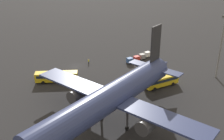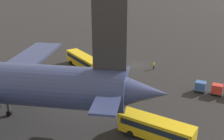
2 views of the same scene
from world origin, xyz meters
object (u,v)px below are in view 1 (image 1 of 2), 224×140
Objects in this scene: worker_person at (89,61)px; shuttle_bus_far at (161,80)px; cargo_cart_blue at (130,60)px; shuttle_bus_near at (56,76)px; airplane at (109,99)px; baggage_tug at (153,52)px; cargo_cart_white at (147,54)px; cargo_cart_grey at (142,56)px; cargo_cart_red at (136,58)px.

shuttle_bus_far is at bearing 105.00° from worker_person.
worker_person is 14.11m from cargo_cart_blue.
worker_person is at bearing -125.73° from shuttle_bus_near.
airplane is 48.21m from baggage_tug.
baggage_tug is (-16.38, -19.15, -0.93)m from shuttle_bus_far.
baggage_tug is 1.25× the size of cargo_cart_white.
shuttle_bus_far is at bearing 61.57° from cargo_cart_grey.
shuttle_bus_far is 25.22m from baggage_tug.
cargo_cart_grey is at bearing -156.99° from airplane.
cargo_cart_blue is at bearing -3.51° from cargo_cart_red.
airplane is 25.08× the size of cargo_cart_grey.
baggage_tug is 6.48m from cargo_cart_grey.
shuttle_bus_near is 38.82m from baggage_tug.
cargo_cart_white is (-20.13, 8.10, 0.32)m from worker_person.
airplane reaches higher than worker_person.
baggage_tug is (-38.75, 2.09, -0.91)m from shuttle_bus_near.
shuttle_bus_near is 5.68× the size of cargo_cart_white.
cargo_cart_red is (-30.91, -24.60, -6.14)m from airplane.
airplane reaches higher than cargo_cart_blue.
cargo_cart_red is (-6.98, -18.10, -0.68)m from shuttle_bus_far.
cargo_cart_blue is (5.95, 0.10, 0.00)m from cargo_cart_grey.
shuttle_bus_far is 18.73m from cargo_cart_blue.
cargo_cart_red and cargo_cart_blue have the same top height.
cargo_cart_white is (3.45, 0.39, 0.25)m from baggage_tug.
worker_person is (-16.73, -33.36, -6.47)m from airplane.
shuttle_bus_near is 26.55m from cargo_cart_blue.
cargo_cart_white reaches higher than worker_person.
baggage_tug is 3.49m from cargo_cart_white.
cargo_cart_blue is (12.38, 0.86, 0.25)m from baggage_tug.
cargo_cart_grey is 1.00× the size of cargo_cart_red.
cargo_cart_white is at bearing -176.98° from cargo_cart_blue.
cargo_cart_grey is 5.95m from cargo_cart_blue.
shuttle_bus_far is 19.41m from cargo_cart_red.
shuttle_bus_near reaches higher than worker_person.
airplane is 25.08× the size of cargo_cart_red.
baggage_tug is 1.25× the size of cargo_cart_red.
cargo_cart_white is at bearing -172.90° from cargo_cart_grey.
shuttle_bus_far reaches higher than cargo_cart_grey.
baggage_tug is at bearing -120.76° from shuttle_bus_far.
cargo_cart_grey is (-33.89, -24.88, -6.14)m from airplane.
cargo_cart_blue is at bearing -92.56° from shuttle_bus_far.
airplane is 4.42× the size of shuttle_bus_near.
worker_person is 19.13m from cargo_cart_grey.
cargo_cart_grey reaches higher than worker_person.
airplane is at bearing 42.71° from baggage_tug.
worker_person is 21.70m from cargo_cart_white.
airplane reaches higher than shuttle_bus_far.
baggage_tug reaches higher than cargo_cart_red.
cargo_cart_red is at bearing 176.49° from cargo_cart_blue.
worker_person is 16.67m from cargo_cart_red.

